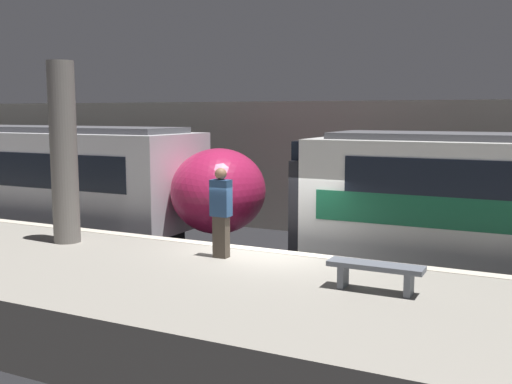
# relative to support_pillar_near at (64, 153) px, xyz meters

# --- Properties ---
(ground_plane) EXTENTS (120.00, 120.00, 0.00)m
(ground_plane) POSITION_rel_support_pillar_near_xyz_m (4.24, 1.33, -3.06)
(ground_plane) COLOR black
(platform) EXTENTS (40.00, 4.87, 1.14)m
(platform) POSITION_rel_support_pillar_near_xyz_m (4.24, -1.11, -2.50)
(platform) COLOR gray
(platform) RESTS_ON ground
(station_rear_barrier) EXTENTS (50.00, 0.15, 4.27)m
(station_rear_barrier) POSITION_rel_support_pillar_near_xyz_m (4.24, 8.44, -0.92)
(station_rear_barrier) COLOR #B2AD9E
(station_rear_barrier) RESTS_ON ground
(support_pillar_near) EXTENTS (0.57, 0.57, 3.86)m
(support_pillar_near) POSITION_rel_support_pillar_near_xyz_m (0.00, 0.00, 0.00)
(support_pillar_near) COLOR slate
(support_pillar_near) RESTS_ON platform
(person_waiting) EXTENTS (0.38, 0.24, 1.75)m
(person_waiting) POSITION_rel_support_pillar_near_xyz_m (3.69, 0.26, -1.01)
(person_waiting) COLOR #473D33
(person_waiting) RESTS_ON platform
(platform_bench) EXTENTS (1.50, 0.40, 0.45)m
(platform_bench) POSITION_rel_support_pillar_near_xyz_m (6.95, -0.61, -1.59)
(platform_bench) COLOR slate
(platform_bench) RESTS_ON platform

